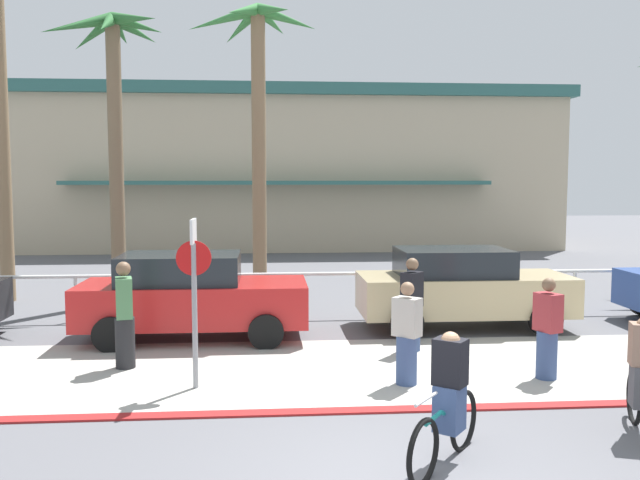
{
  "coord_description": "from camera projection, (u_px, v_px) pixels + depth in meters",
  "views": [
    {
      "loc": [
        -1.46,
        -6.63,
        3.14
      ],
      "look_at": [
        -0.48,
        6.0,
        2.0
      ],
      "focal_mm": 37.88,
      "sensor_mm": 36.0,
      "label": 1
    }
  ],
  "objects": [
    {
      "name": "palm_tree_4",
      "position": [
        257.0,
        89.0,
        17.04
      ],
      "size": [
        3.27,
        3.0,
        7.53
      ],
      "color": "#846B4C",
      "rests_on": "ground"
    },
    {
      "name": "curb_paint",
      "position": [
        377.0,
        410.0,
        9.16
      ],
      "size": [
        44.0,
        0.24,
        0.03
      ],
      "primitive_type": "cube",
      "color": "maroon",
      "rests_on": "ground"
    },
    {
      "name": "sidewalk_strip",
      "position": [
        357.0,
        369.0,
        11.15
      ],
      "size": [
        44.0,
        4.0,
        0.02
      ],
      "primitive_type": "cube",
      "color": "#ADAAA0",
      "rests_on": "ground"
    },
    {
      "name": "car_tan_2",
      "position": [
        461.0,
        287.0,
        14.22
      ],
      "size": [
        4.4,
        2.02,
        1.69
      ],
      "color": "tan",
      "rests_on": "ground"
    },
    {
      "name": "pedestrian_1",
      "position": [
        547.0,
        333.0,
        10.54
      ],
      "size": [
        0.41,
        0.47,
        1.61
      ],
      "color": "#384C7A",
      "rests_on": "ground"
    },
    {
      "name": "cyclist_teal_0",
      "position": [
        448.0,
        402.0,
        7.44
      ],
      "size": [
        1.17,
        1.47,
        1.5
      ],
      "color": "black",
      "rests_on": "ground"
    },
    {
      "name": "rail_fence",
      "position": [
        332.0,
        281.0,
        15.34
      ],
      "size": [
        25.2,
        0.08,
        1.04
      ],
      "color": "white",
      "rests_on": "ground"
    },
    {
      "name": "car_red_1",
      "position": [
        191.0,
        296.0,
        13.21
      ],
      "size": [
        4.4,
        2.02,
        1.69
      ],
      "color": "red",
      "rests_on": "ground"
    },
    {
      "name": "stop_sign_bike_lane",
      "position": [
        194.0,
        278.0,
        9.99
      ],
      "size": [
        0.52,
        0.56,
        2.56
      ],
      "color": "gray",
      "rests_on": "ground"
    },
    {
      "name": "pedestrian_0",
      "position": [
        407.0,
        338.0,
        10.25
      ],
      "size": [
        0.47,
        0.46,
        1.6
      ],
      "color": "#384C7A",
      "rests_on": "ground"
    },
    {
      "name": "ground_plane",
      "position": [
        327.0,
        305.0,
        16.91
      ],
      "size": [
        80.0,
        80.0,
        0.0
      ],
      "primitive_type": "plane",
      "color": "#5B5B60"
    },
    {
      "name": "pedestrian_3",
      "position": [
        125.0,
        319.0,
        11.14
      ],
      "size": [
        0.38,
        0.45,
        1.79
      ],
      "color": "#232326",
      "rests_on": "ground"
    },
    {
      "name": "pedestrian_2",
      "position": [
        412.0,
        308.0,
        12.28
      ],
      "size": [
        0.46,
        0.47,
        1.72
      ],
      "color": "#384C7A",
      "rests_on": "ground"
    },
    {
      "name": "palm_tree_3",
      "position": [
        112.0,
        84.0,
        16.77
      ],
      "size": [
        3.16,
        3.13,
        7.25
      ],
      "color": "#756047",
      "rests_on": "ground"
    },
    {
      "name": "building_backdrop",
      "position": [
        277.0,
        170.0,
        33.0
      ],
      "size": [
        25.82,
        10.65,
        7.18
      ],
      "color": "#BCAD8E",
      "rests_on": "ground"
    }
  ]
}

